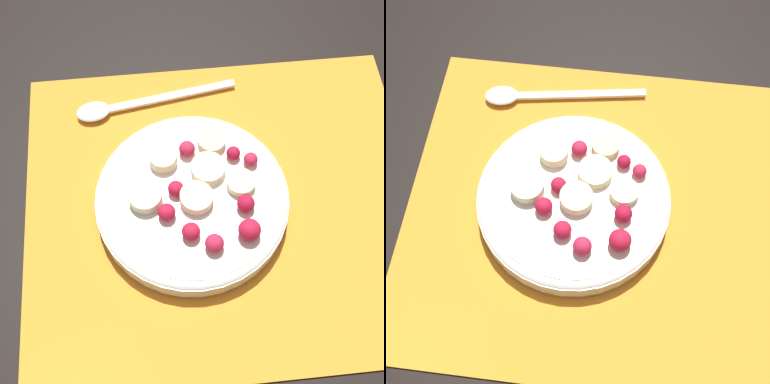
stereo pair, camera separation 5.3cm
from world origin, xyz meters
TOP-DOWN VIEW (x-y plane):
  - ground_plane at (0.00, 0.00)m, footprint 3.00×3.00m
  - placemat at (0.00, 0.00)m, footprint 0.41×0.36m
  - fruit_bowl at (-0.03, 0.00)m, footprint 0.20×0.20m
  - spoon at (-0.10, 0.13)m, footprint 0.19×0.05m

SIDE VIEW (x-z plane):
  - ground_plane at x=0.00m, z-range 0.00..0.00m
  - placemat at x=0.00m, z-range 0.00..0.01m
  - spoon at x=-0.10m, z-range 0.01..0.01m
  - fruit_bowl at x=-0.03m, z-range 0.00..0.04m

